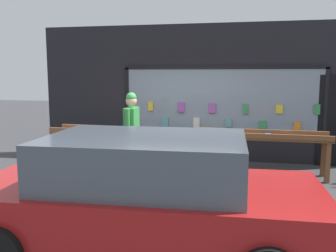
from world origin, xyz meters
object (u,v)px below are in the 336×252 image
person_browsing (132,127)px  parked_car (146,192)px  display_table_left (113,135)px  display_table_right (259,140)px  small_dog (103,165)px

person_browsing → parked_car: person_browsing is taller
display_table_left → parked_car: parked_car is taller
display_table_right → person_browsing: 2.65m
display_table_right → parked_car: parked_car is taller
display_table_left → person_browsing: size_ratio=1.62×
parked_car → person_browsing: bearing=107.8°
person_browsing → parked_car: bearing=-162.3°
person_browsing → display_table_left: bearing=43.3°
display_table_left → display_table_right: 3.20m
display_table_right → small_dog: size_ratio=4.98×
parked_car → display_table_left: bearing=113.1°
display_table_left → small_dog: bearing=-83.8°
display_table_right → person_browsing: person_browsing is taller
display_table_left → person_browsing: person_browsing is taller
display_table_left → small_dog: display_table_left is taller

